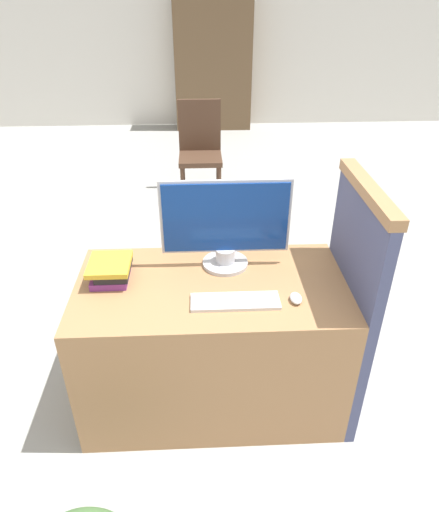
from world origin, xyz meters
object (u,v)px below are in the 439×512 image
monitor (225,225)px  far_chair (200,146)px  book_stack (112,270)px  keyboard (235,301)px  mouse (296,298)px

monitor → far_chair: size_ratio=0.66×
book_stack → far_chair: size_ratio=0.25×
far_chair → keyboard: bearing=-114.2°
keyboard → far_chair: far_chair is taller
book_stack → monitor: bearing=10.4°
keyboard → mouse: 0.28m
mouse → monitor: bearing=133.0°
book_stack → far_chair: 2.83m
mouse → book_stack: 0.89m
book_stack → far_chair: bearing=80.7°
mouse → far_chair: bearing=97.7°
monitor → far_chair: monitor is taller
book_stack → mouse: bearing=-14.5°
monitor → far_chair: (-0.10, 2.68, -0.47)m
keyboard → mouse: (0.28, 0.00, 0.01)m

